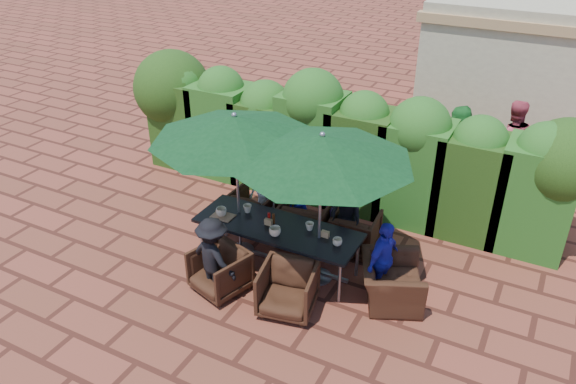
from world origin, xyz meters
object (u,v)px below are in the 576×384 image
at_px(chair_near_left, 220,269).
at_px(chair_near_right, 288,287).
at_px(umbrella_left, 235,128).
at_px(dining_table, 277,230).
at_px(chair_far_left, 254,207).
at_px(chair_end_right, 392,276).
at_px(chair_far_right, 355,229).
at_px(chair_far_mid, 306,218).
at_px(umbrella_right, 322,149).

distance_m(chair_near_left, chair_near_right, 1.10).
distance_m(umbrella_left, chair_near_right, 2.45).
height_order(dining_table, chair_far_left, chair_far_left).
bearing_deg(chair_near_left, chair_far_left, 121.51).
height_order(umbrella_left, chair_end_right, umbrella_left).
height_order(chair_far_left, chair_near_right, chair_near_right).
bearing_deg(umbrella_left, chair_far_right, 29.88).
bearing_deg(chair_far_left, chair_far_mid, -175.77).
bearing_deg(chair_far_right, chair_near_right, 77.52).
distance_m(dining_table, chair_far_mid, 0.94).
relative_size(umbrella_right, chair_near_left, 3.50).
distance_m(umbrella_left, umbrella_right, 1.44).
relative_size(chair_far_right, chair_end_right, 0.75).
height_order(chair_near_left, chair_near_right, chair_near_right).
height_order(chair_far_left, chair_far_mid, chair_far_mid).
relative_size(chair_near_left, chair_end_right, 0.76).
distance_m(chair_far_left, chair_near_right, 2.30).
bearing_deg(chair_end_right, chair_near_right, 102.06).
xyz_separation_m(umbrella_right, chair_far_mid, (-0.63, 0.88, -1.80)).
relative_size(dining_table, chair_near_right, 3.31).
distance_m(umbrella_right, chair_near_right, 2.02).
xyz_separation_m(chair_far_left, chair_end_right, (2.79, -0.81, 0.05)).
relative_size(dining_table, chair_far_right, 3.49).
bearing_deg(chair_far_left, chair_end_right, 165.17).
relative_size(chair_far_left, chair_end_right, 0.78).
bearing_deg(chair_far_right, chair_end_right, 130.29).
relative_size(chair_far_left, chair_near_right, 0.98).
relative_size(dining_table, chair_far_mid, 3.13).
bearing_deg(chair_near_right, chair_far_right, 69.84).
height_order(chair_far_left, chair_far_right, chair_far_left).
distance_m(umbrella_left, chair_near_left, 2.11).
distance_m(chair_far_left, chair_end_right, 2.90).
relative_size(chair_far_right, chair_near_right, 0.95).
xyz_separation_m(umbrella_right, chair_near_left, (-1.18, -0.94, -1.84)).
distance_m(chair_far_mid, chair_far_right, 0.85).
distance_m(chair_far_left, chair_near_left, 1.82).
bearing_deg(chair_near_left, chair_near_right, 21.07).
distance_m(umbrella_left, chair_far_right, 2.65).
xyz_separation_m(chair_far_mid, chair_near_right, (0.56, -1.75, -0.02)).
height_order(dining_table, umbrella_right, umbrella_right).
relative_size(chair_far_mid, chair_near_right, 1.06).
bearing_deg(umbrella_left, chair_far_left, 103.51).
distance_m(umbrella_right, chair_end_right, 2.12).
xyz_separation_m(chair_far_mid, chair_far_right, (0.84, 0.12, -0.04)).
xyz_separation_m(chair_far_left, chair_far_right, (1.84, 0.17, -0.01)).
bearing_deg(umbrella_right, dining_table, -178.44).
bearing_deg(umbrella_right, chair_near_left, -141.46).
bearing_deg(umbrella_left, chair_near_right, -34.01).
relative_size(dining_table, umbrella_left, 1.01).
xyz_separation_m(umbrella_right, chair_far_right, (0.21, 1.00, -1.84)).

